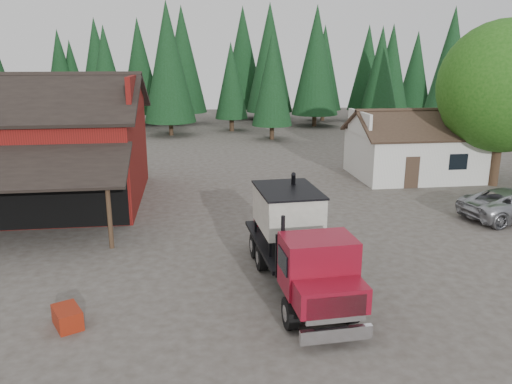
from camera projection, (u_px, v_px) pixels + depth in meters
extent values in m
plane|color=#443D35|center=(247.00, 260.00, 20.17)|extent=(120.00, 120.00, 0.00)
cube|color=maroon|center=(29.00, 158.00, 27.66)|extent=(12.00, 10.00, 5.00)
cube|color=black|center=(5.00, 98.00, 24.35)|extent=(12.80, 5.53, 2.35)
cube|color=black|center=(35.00, 91.00, 29.13)|extent=(12.80, 5.53, 2.35)
cube|color=maroon|center=(135.00, 93.00, 27.52)|extent=(0.25, 7.00, 2.00)
cylinder|color=#382619|center=(110.00, 217.00, 21.09)|extent=(0.20, 0.20, 2.80)
cube|color=silver|center=(414.00, 155.00, 33.88)|extent=(8.00, 6.00, 3.00)
cube|color=#38281E|center=(428.00, 125.00, 31.85)|extent=(8.60, 3.42, 1.80)
cube|color=#38281E|center=(408.00, 119.00, 34.72)|extent=(8.60, 3.42, 1.80)
cube|color=silver|center=(360.00, 123.00, 32.77)|extent=(0.20, 4.20, 1.50)
cube|color=silver|center=(473.00, 121.00, 33.80)|extent=(0.20, 4.20, 1.50)
cube|color=#38281E|center=(412.00, 173.00, 30.93)|extent=(0.90, 0.06, 2.00)
cube|color=black|center=(458.00, 162.00, 31.16)|extent=(1.20, 0.06, 1.00)
cylinder|color=#382619|center=(495.00, 161.00, 31.50)|extent=(0.60, 0.60, 3.20)
sphere|color=#1D5012|center=(505.00, 86.00, 30.29)|extent=(8.00, 8.00, 8.00)
sphere|color=#1D5012|center=(477.00, 105.00, 31.22)|extent=(4.40, 4.40, 4.40)
cylinder|color=#382619|center=(272.00, 131.00, 49.42)|extent=(0.44, 0.44, 1.60)
cone|color=black|center=(272.00, 79.00, 48.08)|extent=(3.96, 3.96, 9.00)
cylinder|color=#382619|center=(444.00, 134.00, 47.65)|extent=(0.44, 0.44, 1.60)
cone|color=black|center=(450.00, 68.00, 46.05)|extent=(4.84, 4.84, 11.00)
cylinder|color=#382619|center=(171.00, 128.00, 51.96)|extent=(0.44, 0.44, 1.60)
cone|color=black|center=(168.00, 62.00, 50.23)|extent=(5.28, 5.28, 12.00)
cylinder|color=black|center=(290.00, 313.00, 15.00)|extent=(0.37, 1.02, 1.00)
cylinder|color=black|center=(350.00, 307.00, 15.35)|extent=(0.37, 1.02, 1.00)
cylinder|color=black|center=(261.00, 258.00, 19.14)|extent=(0.37, 1.02, 1.00)
cylinder|color=black|center=(309.00, 254.00, 19.48)|extent=(0.37, 1.02, 1.00)
cylinder|color=black|center=(255.00, 246.00, 20.34)|extent=(0.37, 1.02, 1.00)
cylinder|color=black|center=(300.00, 243.00, 20.69)|extent=(0.37, 1.02, 1.00)
cube|color=black|center=(296.00, 262.00, 17.84)|extent=(1.43, 7.86, 0.36)
cube|color=silver|center=(336.00, 335.00, 13.84)|extent=(2.10, 0.28, 0.41)
cube|color=silver|center=(336.00, 309.00, 13.74)|extent=(1.73, 0.19, 0.82)
cube|color=maroon|center=(330.00, 296.00, 14.22)|extent=(2.11, 1.29, 0.77)
cube|color=maroon|center=(318.00, 263.00, 15.21)|extent=(2.26, 1.66, 1.68)
cube|color=black|center=(326.00, 264.00, 14.44)|extent=(1.91, 0.18, 0.82)
cylinder|color=black|center=(283.00, 241.00, 15.68)|extent=(0.13, 0.13, 1.64)
cube|color=black|center=(309.00, 254.00, 16.08)|extent=(2.23, 0.23, 1.45)
cube|color=black|center=(287.00, 243.00, 18.98)|extent=(2.61, 5.39, 0.15)
cube|color=beige|center=(288.00, 209.00, 18.62)|extent=(2.25, 3.11, 1.45)
cone|color=beige|center=(287.00, 232.00, 18.86)|extent=(2.11, 2.11, 0.64)
cube|color=black|center=(288.00, 190.00, 18.43)|extent=(2.35, 3.21, 0.07)
cylinder|color=black|center=(293.00, 201.00, 19.95)|extent=(0.57, 2.00, 2.77)
cube|color=maroon|center=(262.00, 219.00, 20.88)|extent=(0.58, 0.76, 0.41)
cylinder|color=silver|center=(342.00, 285.00, 16.24)|extent=(0.56, 0.94, 0.51)
cube|color=maroon|center=(67.00, 317.00, 15.15)|extent=(1.12, 1.30, 0.60)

